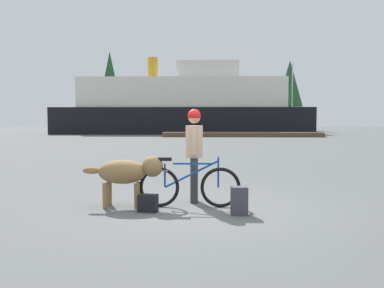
{
  "coord_description": "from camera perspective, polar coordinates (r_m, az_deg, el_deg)",
  "views": [
    {
      "loc": [
        0.01,
        -7.0,
        1.55
      ],
      "look_at": [
        -0.24,
        1.48,
        1.04
      ],
      "focal_mm": 38.28,
      "sensor_mm": 36.0,
      "label": 1
    }
  ],
  "objects": [
    {
      "name": "dock_pier",
      "position": [
        37.51,
        6.95,
        1.33
      ],
      "size": [
        14.29,
        2.52,
        0.4
      ],
      "primitive_type": "cube",
      "color": "brown",
      "rests_on": "ground_plane"
    },
    {
      "name": "pine_tree_far_right",
      "position": [
        60.25,
        13.45,
        8.17
      ],
      "size": [
        3.71,
        3.71,
        9.93
      ],
      "color": "#4C331E",
      "rests_on": "ground_plane"
    },
    {
      "name": "person_cyclist",
      "position": [
        7.64,
        0.31,
        -0.28
      ],
      "size": [
        0.32,
        0.53,
        1.75
      ],
      "color": "#333338",
      "rests_on": "ground_plane"
    },
    {
      "name": "pine_tree_far_left",
      "position": [
        60.6,
        -11.36,
        8.74
      ],
      "size": [
        3.37,
        3.37,
        11.3
      ],
      "color": "#4C331E",
      "rests_on": "ground_plane"
    },
    {
      "name": "pine_tree_center",
      "position": [
        59.03,
        -0.53,
        7.91
      ],
      "size": [
        3.68,
        3.68,
        9.24
      ],
      "color": "#4C331E",
      "rests_on": "ground_plane"
    },
    {
      "name": "handbag_pannier",
      "position": [
        6.99,
        -6.14,
        -8.19
      ],
      "size": [
        0.35,
        0.23,
        0.29
      ],
      "primitive_type": "cube",
      "rotation": [
        0.0,
        0.0,
        -0.18
      ],
      "color": "black",
      "rests_on": "ground_plane"
    },
    {
      "name": "dog",
      "position": [
        7.35,
        -8.9,
        -3.9
      ],
      "size": [
        1.44,
        0.5,
        0.91
      ],
      "color": "olive",
      "rests_on": "ground_plane"
    },
    {
      "name": "ground_plane",
      "position": [
        7.17,
        1.55,
        -9.08
      ],
      "size": [
        160.0,
        160.0,
        0.0
      ],
      "primitive_type": "plane",
      "color": "#595B5B"
    },
    {
      "name": "backpack",
      "position": [
        6.76,
        6.59,
        -7.86
      ],
      "size": [
        0.29,
        0.21,
        0.46
      ],
      "primitive_type": "cube",
      "rotation": [
        0.0,
        0.0,
        -0.03
      ],
      "color": "#3F3F4C",
      "rests_on": "ground_plane"
    },
    {
      "name": "ferry_boat",
      "position": [
        45.83,
        -1.15,
        5.16
      ],
      "size": [
        27.67,
        7.58,
        8.44
      ],
      "color": "black",
      "rests_on": "ground_plane"
    },
    {
      "name": "bicycle",
      "position": [
        7.26,
        -0.43,
        -5.82
      ],
      "size": [
        1.79,
        0.44,
        0.91
      ],
      "color": "black",
      "rests_on": "ground_plane"
    },
    {
      "name": "sailboat_moored",
      "position": [
        50.79,
        13.71,
        2.16
      ],
      "size": [
        6.05,
        1.69,
        8.27
      ],
      "color": "silver",
      "rests_on": "ground_plane"
    }
  ]
}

